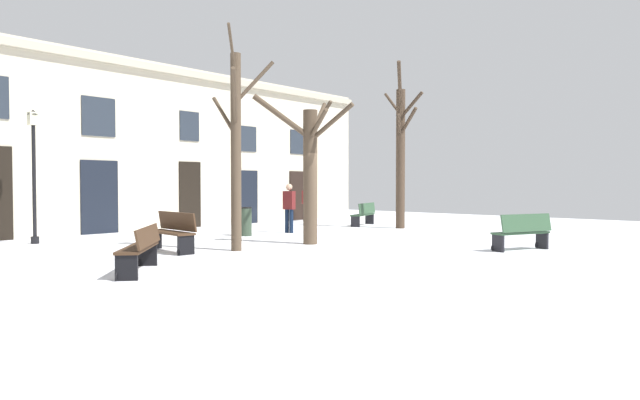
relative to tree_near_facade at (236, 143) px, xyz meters
The scene contains 13 objects.
ground_plane 4.47m from the tree_near_facade, 27.45° to the right, with size 31.43×31.43×0.00m, color white.
building_facade 7.92m from the tree_near_facade, 66.35° to the left, with size 19.64×0.60×6.08m.
tree_near_facade is the anchor object (origin of this frame).
tree_center 2.40m from the tree_near_facade, ahead, with size 2.60×2.36×4.09m.
tree_right_of_center 8.54m from the tree_near_facade, ahead, with size 1.84×2.22×6.03m.
streetlamp 6.08m from the tree_near_facade, 117.05° to the left, with size 0.30×0.30×3.71m.
litter_bin 4.48m from the tree_near_facade, 46.93° to the left, with size 0.44×0.44×0.92m.
bench_far_corner 2.68m from the tree_near_facade, 138.79° to the left, with size 0.63×1.81×0.97m.
bench_near_lamp 4.20m from the tree_near_facade, 158.57° to the right, with size 1.55×1.67×0.87m.
bench_by_litter_bin 7.47m from the tree_near_facade, 47.22° to the right, with size 1.66×1.02×0.92m.
bench_facing_shops 9.31m from the tree_near_facade, 17.16° to the left, with size 1.89×0.98×0.91m.
person_strolling 5.35m from the tree_near_facade, 30.59° to the left, with size 0.29×0.42×1.67m.
person_by_shop_door 11.10m from the tree_near_facade, 34.59° to the left, with size 0.44×0.38×1.61m.
Camera 1 is at (-11.71, -8.91, 1.65)m, focal length 30.41 mm.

